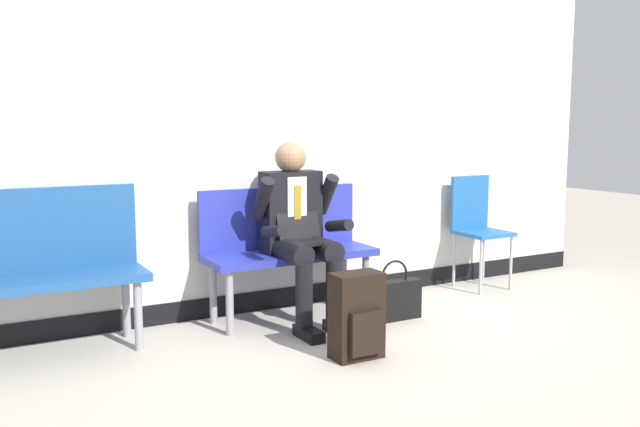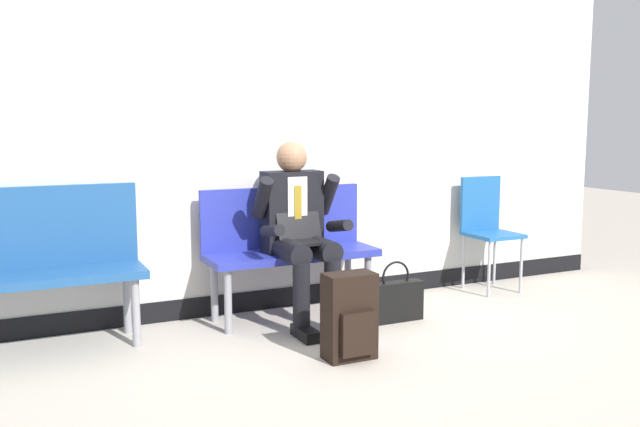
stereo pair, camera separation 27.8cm
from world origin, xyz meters
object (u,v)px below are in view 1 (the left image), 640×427
at_px(backpack, 357,317).
at_px(bench_with_person, 286,242).
at_px(handbag, 394,299).
at_px(person_seated, 299,228).
at_px(bench_empty, 26,262).
at_px(folding_chair, 476,221).

bearing_deg(backpack, bench_with_person, 88.25).
bearing_deg(backpack, handbag, 39.60).
relative_size(bench_with_person, person_seated, 0.97).
distance_m(bench_empty, handbag, 2.35).
distance_m(bench_with_person, backpack, 1.02).
relative_size(bench_empty, handbag, 3.13).
relative_size(person_seated, folding_chair, 1.34).
height_order(bench_empty, backpack, bench_empty).
xyz_separation_m(person_seated, backpack, (-0.03, -0.78, -0.40)).
xyz_separation_m(bench_empty, person_seated, (1.67, -0.21, 0.10)).
xyz_separation_m(bench_with_person, handbag, (0.60, -0.45, -0.38)).
xyz_separation_m(bench_empty, folding_chair, (3.42, 0.02, -0.01)).
xyz_separation_m(person_seated, handbag, (0.60, -0.25, -0.50)).
bearing_deg(folding_chair, person_seated, -172.64).
relative_size(person_seated, handbag, 2.92).
bearing_deg(folding_chair, bench_empty, -179.65).
distance_m(person_seated, backpack, 0.88).
bearing_deg(bench_with_person, backpack, -91.75).
bearing_deg(bench_empty, handbag, -11.47).
bearing_deg(handbag, bench_with_person, 142.98).
height_order(bench_with_person, bench_empty, bench_empty).
bearing_deg(backpack, folding_chair, 29.34).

